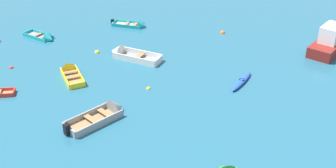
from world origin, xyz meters
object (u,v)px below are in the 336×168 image
at_px(rowboat_yellow_midfield_right, 70,72).
at_px(mooring_buoy_midfield, 97,53).
at_px(rowboat_turquoise_far_left, 45,38).
at_px(rowboat_white_midfield_left, 126,54).
at_px(mooring_buoy_near_foreground, 11,68).
at_px(mooring_buoy_between_boats_right, 223,33).
at_px(kayak_blue_outer_right, 242,81).
at_px(rowboat_turquoise_back_row_left, 136,25).
at_px(mooring_buoy_central, 148,89).
at_px(rowboat_grey_far_right, 106,114).
at_px(motor_launch_maroon_back_row_right, 334,39).

relative_size(rowboat_yellow_midfield_right, mooring_buoy_midfield, 7.80).
bearing_deg(rowboat_turquoise_far_left, rowboat_white_midfield_left, -12.51).
distance_m(mooring_buoy_near_foreground, mooring_buoy_between_boats_right, 19.29).
distance_m(kayak_blue_outer_right, rowboat_turquoise_back_row_left, 14.31).
relative_size(kayak_blue_outer_right, mooring_buoy_central, 10.22).
bearing_deg(rowboat_turquoise_back_row_left, rowboat_yellow_midfield_right, -101.49).
distance_m(rowboat_yellow_midfield_right, rowboat_grey_far_right, 6.98).
bearing_deg(rowboat_grey_far_right, rowboat_white_midfield_left, 99.60).
height_order(rowboat_grey_far_right, rowboat_turquoise_back_row_left, rowboat_grey_far_right).
relative_size(mooring_buoy_between_boats_right, mooring_buoy_central, 1.42).
distance_m(rowboat_white_midfield_left, mooring_buoy_central, 5.81).
distance_m(rowboat_grey_far_right, mooring_buoy_central, 4.57).
xyz_separation_m(rowboat_white_midfield_left, mooring_buoy_between_boats_right, (7.33, 7.14, -0.25)).
height_order(rowboat_yellow_midfield_right, mooring_buoy_near_foreground, rowboat_yellow_midfield_right).
relative_size(kayak_blue_outer_right, mooring_buoy_near_foreground, 9.77).
bearing_deg(motor_launch_maroon_back_row_right, kayak_blue_outer_right, -131.08).
bearing_deg(rowboat_turquoise_far_left, motor_launch_maroon_back_row_right, 9.42).
bearing_deg(rowboat_grey_far_right, mooring_buoy_between_boats_right, 70.22).
bearing_deg(rowboat_turquoise_back_row_left, rowboat_grey_far_right, -80.48).
relative_size(rowboat_turquoise_far_left, kayak_blue_outer_right, 1.05).
distance_m(rowboat_turquoise_far_left, rowboat_white_midfield_left, 8.60).
xyz_separation_m(rowboat_yellow_midfield_right, motor_launch_maroon_back_row_right, (20.57, 10.10, 0.57)).
relative_size(rowboat_yellow_midfield_right, motor_launch_maroon_back_row_right, 0.48).
bearing_deg(mooring_buoy_central, rowboat_white_midfield_left, 124.39).
bearing_deg(rowboat_yellow_midfield_right, rowboat_white_midfield_left, 50.20).
xyz_separation_m(rowboat_grey_far_right, mooring_buoy_between_boats_right, (5.80, 16.14, -0.24)).
relative_size(motor_launch_maroon_back_row_right, mooring_buoy_between_boats_right, 15.12).
bearing_deg(mooring_buoy_midfield, motor_launch_maroon_back_row_right, 16.25).
xyz_separation_m(kayak_blue_outer_right, mooring_buoy_near_foreground, (-18.30, -1.73, -0.16)).
distance_m(rowboat_yellow_midfield_right, mooring_buoy_midfield, 4.32).
bearing_deg(motor_launch_maroon_back_row_right, mooring_buoy_central, -142.02).
relative_size(kayak_blue_outer_right, mooring_buoy_midfield, 7.66).
bearing_deg(kayak_blue_outer_right, mooring_buoy_midfield, 168.31).
bearing_deg(kayak_blue_outer_right, rowboat_turquoise_far_left, 167.14).
relative_size(rowboat_turquoise_far_left, rowboat_white_midfield_left, 0.76).
height_order(motor_launch_maroon_back_row_right, mooring_buoy_near_foreground, motor_launch_maroon_back_row_right).
height_order(kayak_blue_outer_right, mooring_buoy_between_boats_right, kayak_blue_outer_right).
distance_m(rowboat_turquoise_far_left, mooring_buoy_central, 13.44).
height_order(kayak_blue_outer_right, rowboat_yellow_midfield_right, rowboat_yellow_midfield_right).
height_order(rowboat_turquoise_far_left, mooring_buoy_central, rowboat_turquoise_far_left).
height_order(rowboat_white_midfield_left, mooring_buoy_central, rowboat_white_midfield_left).
xyz_separation_m(rowboat_grey_far_right, rowboat_white_midfield_left, (-1.52, 9.01, 0.01)).
xyz_separation_m(rowboat_white_midfield_left, mooring_buoy_near_foreground, (-8.40, -4.04, -0.25)).
distance_m(motor_launch_maroon_back_row_right, rowboat_turquoise_back_row_left, 18.40).
xyz_separation_m(mooring_buoy_between_boats_right, mooring_buoy_midfield, (-10.05, -6.84, 0.00)).
xyz_separation_m(rowboat_yellow_midfield_right, rowboat_turquoise_back_row_left, (2.19, 10.78, -0.04)).
bearing_deg(rowboat_turquoise_back_row_left, mooring_buoy_midfield, -103.76).
height_order(mooring_buoy_near_foreground, mooring_buoy_midfield, mooring_buoy_midfield).
bearing_deg(rowboat_yellow_midfield_right, motor_launch_maroon_back_row_right, 26.15).
bearing_deg(kayak_blue_outer_right, rowboat_grey_far_right, -141.39).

